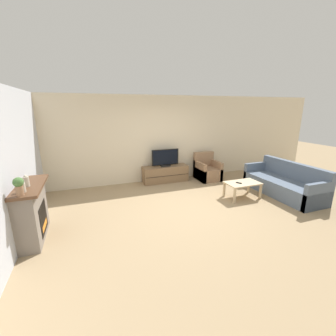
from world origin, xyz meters
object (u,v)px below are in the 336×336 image
coffee_table (243,185)px  couch (284,184)px  mantel_vase_centre_left (26,181)px  armchair (207,171)px  tv_stand (165,174)px  potted_plant (19,185)px  tv (165,158)px  mantel_vase_left (22,187)px  remote (239,183)px  fireplace (32,212)px

coffee_table → couch: (1.22, -0.20, -0.07)m
mantel_vase_centre_left → armchair: mantel_vase_centre_left is taller
tv_stand → potted_plant: bearing=-140.2°
armchair → tv: bearing=170.7°
potted_plant → coffee_table: size_ratio=0.33×
potted_plant → tv: 4.34m
tv_stand → tv: size_ratio=1.64×
mantel_vase_left → remote: (4.65, 0.64, -0.68)m
armchair → coffee_table: bearing=-87.5°
coffee_table → mantel_vase_left: bearing=-172.3°
armchair → fireplace: bearing=-157.0°
fireplace → remote: fireplace is taller
potted_plant → tv_stand: bearing=39.8°
mantel_vase_centre_left → tv_stand: mantel_vase_centre_left is taller
armchair → mantel_vase_centre_left: bearing=-156.0°
remote → couch: 1.38m
fireplace → tv_stand: 4.02m
mantel_vase_left → coffee_table: mantel_vase_left is taller
armchair → couch: 2.32m
tv_stand → remote: bearing=-55.9°
couch → armchair: bearing=124.0°
mantel_vase_centre_left → coffee_table: (4.79, 0.37, -0.76)m
tv → potted_plant: bearing=-140.3°
fireplace → armchair: fireplace is taller
mantel_vase_centre_left → tv: mantel_vase_centre_left is taller
potted_plant → armchair: (4.71, 2.53, -0.91)m
tv_stand → couch: (2.69, -2.15, 0.03)m
fireplace → mantel_vase_left: mantel_vase_left is taller
fireplace → potted_plant: potted_plant is taller
tv → couch: size_ratio=0.41×
potted_plant → coffee_table: bearing=9.6°
mantel_vase_centre_left → couch: (6.01, 0.17, -0.84)m
fireplace → tv: bearing=33.8°
mantel_vase_left → mantel_vase_centre_left: mantel_vase_centre_left is taller
potted_plant → mantel_vase_centre_left: bearing=90.0°
mantel_vase_left → tv: (3.32, 2.60, -0.34)m
remote → couch: couch is taller
fireplace → armchair: (4.73, 2.01, -0.24)m
tv → mantel_vase_left: bearing=-141.9°
mantel_vase_left → tv: bearing=38.1°
potted_plant → remote: (4.65, 0.79, -0.77)m
mantel_vase_left → mantel_vase_centre_left: 0.28m
fireplace → coffee_table: (4.80, 0.28, -0.16)m
mantel_vase_centre_left → mantel_vase_left: bearing=-90.0°
tv → armchair: bearing=-9.3°
tv_stand → mantel_vase_centre_left: bearing=-144.9°
tv → fireplace: bearing=-146.2°
fireplace → potted_plant: bearing=-88.2°
fireplace → mantel_vase_left: bearing=-87.4°
fireplace → tv_stand: (3.33, 2.23, -0.27)m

